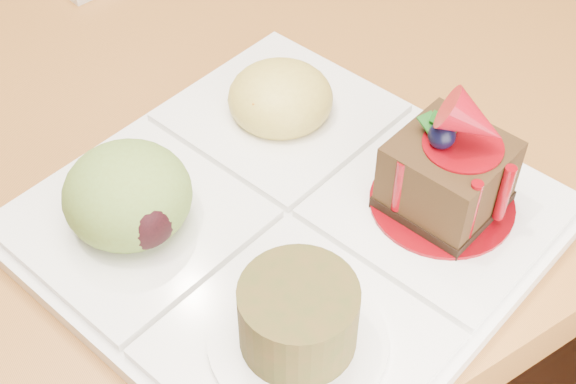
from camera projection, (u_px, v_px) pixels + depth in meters
ground at (69, 239)px, 1.50m from camera, size 6.00×6.00×0.00m
sampler_plate at (280, 204)px, 0.51m from camera, size 0.36×0.36×0.11m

